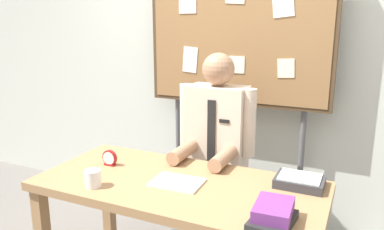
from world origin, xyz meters
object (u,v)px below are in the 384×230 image
at_px(person, 216,161).
at_px(bulletin_board, 237,35).
at_px(book_stack, 273,215).
at_px(desk, 179,197).
at_px(coffee_mug, 93,178).
at_px(desk_clock, 110,159).
at_px(paper_tray, 300,181).
at_px(open_notebook, 177,182).

distance_m(person, bulletin_board, 0.95).
bearing_deg(book_stack, desk, 158.67).
relative_size(desk, coffee_mug, 16.97).
relative_size(person, desk_clock, 14.40).
xyz_separation_m(person, desk_clock, (-0.51, -0.54, 0.12)).
bearing_deg(coffee_mug, paper_tray, 25.30).
bearing_deg(open_notebook, coffee_mug, -149.88).
bearing_deg(book_stack, open_notebook, 160.44).
xyz_separation_m(coffee_mug, paper_tray, (1.03, 0.48, -0.02)).
height_order(desk, desk_clock, desk_clock).
distance_m(open_notebook, coffee_mug, 0.46).
xyz_separation_m(desk_clock, paper_tray, (1.14, 0.19, -0.02)).
xyz_separation_m(desk_clock, coffee_mug, (0.11, -0.30, 0.00)).
relative_size(desk_clock, paper_tray, 0.38).
bearing_deg(person, bulletin_board, 90.02).
bearing_deg(open_notebook, bulletin_board, 89.88).
bearing_deg(bulletin_board, paper_tray, -49.95).
height_order(person, coffee_mug, person).
relative_size(bulletin_board, desk_clock, 21.41).
distance_m(desk, book_stack, 0.65).
distance_m(book_stack, coffee_mug, 0.99).
bearing_deg(paper_tray, coffee_mug, -154.70).
height_order(desk, person, person).
height_order(open_notebook, paper_tray, paper_tray).
xyz_separation_m(desk, book_stack, (0.59, -0.23, 0.14)).
bearing_deg(paper_tray, desk, -159.46).
bearing_deg(person, desk_clock, -133.40).
bearing_deg(person, coffee_mug, -115.34).
height_order(desk, book_stack, book_stack).
height_order(bulletin_board, paper_tray, bulletin_board).
bearing_deg(book_stack, coffee_mug, -178.86).
height_order(desk_clock, paper_tray, desk_clock).
height_order(bulletin_board, coffee_mug, bulletin_board).
relative_size(person, book_stack, 5.33).
distance_m(coffee_mug, paper_tray, 1.13).
height_order(desk, paper_tray, paper_tray).
height_order(open_notebook, coffee_mug, coffee_mug).
relative_size(open_notebook, coffee_mug, 2.97).
height_order(book_stack, paper_tray, book_stack).
xyz_separation_m(desk, person, (0.00, 0.59, 0.02)).
bearing_deg(person, open_notebook, -90.21).
bearing_deg(paper_tray, open_notebook, -157.95).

